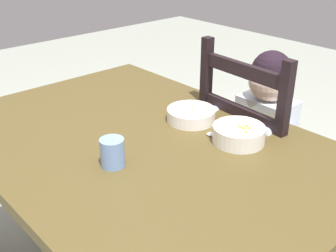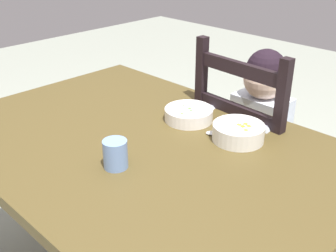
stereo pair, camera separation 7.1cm
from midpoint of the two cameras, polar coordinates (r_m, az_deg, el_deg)
The scene contains 7 objects.
dining_table at distance 1.46m, azimuth -2.21°, elevation -5.01°, with size 1.40×0.97×0.71m.
dining_chair at distance 1.82m, azimuth 13.14°, elevation -5.04°, with size 0.45×0.45×0.98m.
child_figure at distance 1.74m, azimuth 13.73°, elevation -0.49°, with size 0.32×0.31×0.94m.
bowl_of_peas at distance 1.54m, azimuth 4.49°, elevation 1.56°, with size 0.18×0.18×0.05m.
bowl_of_carrots at distance 1.41m, azimuth 11.06°, elevation -1.05°, with size 0.17×0.17×0.06m.
spoon at distance 1.46m, azimuth 8.34°, elevation -1.15°, with size 0.11×0.11×0.01m.
drinking_cup at distance 1.25m, azimuth -5.99°, elevation -3.65°, with size 0.07×0.07×0.09m, color #7296D1.
Camera 1 is at (0.99, -0.77, 1.38)m, focal length 44.65 mm.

